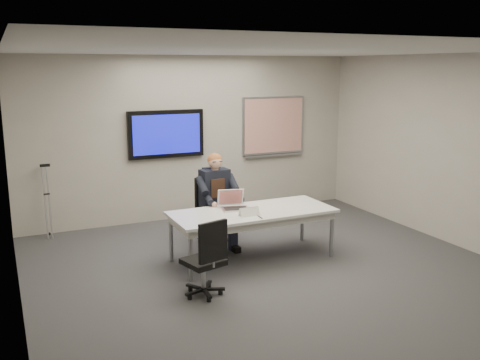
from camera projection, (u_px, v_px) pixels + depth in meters
name	position (u px, v px, depth m)	size (l,w,h in m)	color
floor	(274.00, 274.00, 6.86)	(6.00, 6.00, 0.02)	#343437
ceiling	(277.00, 50.00, 6.28)	(6.00, 6.00, 0.02)	silver
wall_back	(193.00, 138.00, 9.24)	(6.00, 0.02, 2.80)	#A39D94
wall_front	(471.00, 236.00, 3.90)	(6.00, 0.02, 2.80)	#A39D94
wall_left	(12.00, 190.00, 5.35)	(0.02, 6.00, 2.80)	#A39D94
wall_right	(457.00, 151.00, 7.79)	(0.02, 6.00, 2.80)	#A39D94
conference_table	(252.00, 216.00, 7.29)	(2.24, 0.94, 0.69)	white
tv_display	(166.00, 134.00, 8.97)	(1.30, 0.09, 0.80)	black
whiteboard	(273.00, 127.00, 9.81)	(1.25, 0.08, 1.10)	gray
office_chair_far	(213.00, 222.00, 8.10)	(0.57, 0.57, 0.98)	black
office_chair_near	(205.00, 272.00, 6.15)	(0.54, 0.54, 0.93)	black
seated_person	(219.00, 210.00, 7.84)	(0.44, 0.75, 1.37)	#202335
crutch	(47.00, 199.00, 8.24)	(0.16, 0.28, 1.21)	#AAACB2
laptop	(233.00, 204.00, 7.37)	(0.41, 0.42, 0.26)	#B2B3B5
name_tent	(249.00, 211.00, 7.03)	(0.28, 0.08, 0.11)	white
pen	(260.00, 217.00, 6.95)	(0.01, 0.01, 0.15)	black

